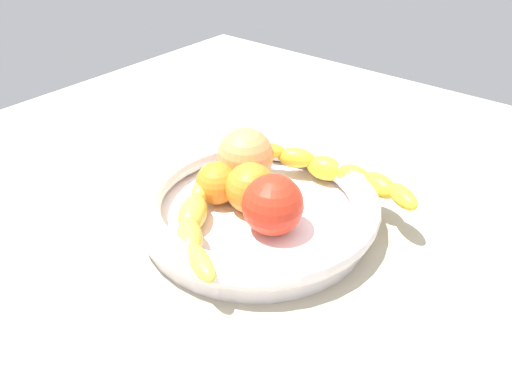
{
  "coord_description": "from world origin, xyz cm",
  "views": [
    {
      "loc": [
        -33.21,
        41.04,
        43.0
      ],
      "look_at": [
        0.0,
        0.0,
        7.93
      ],
      "focal_mm": 35.55,
      "sensor_mm": 36.0,
      "label": 1
    }
  ],
  "objects_px": {
    "orange_mid_left": "(217,183)",
    "peach_blush": "(246,156)",
    "banana_draped_left": "(201,210)",
    "orange_front": "(253,186)",
    "tomato_red": "(273,205)",
    "banana_draped_right": "(336,172)",
    "fruit_bowl": "(256,205)"
  },
  "relations": [
    {
      "from": "banana_draped_right",
      "to": "orange_front",
      "type": "xyz_separation_m",
      "value": [
        0.06,
        0.1,
        0.0
      ]
    },
    {
      "from": "fruit_bowl",
      "to": "banana_draped_right",
      "type": "height_order",
      "value": "banana_draped_right"
    },
    {
      "from": "orange_front",
      "to": "peach_blush",
      "type": "xyz_separation_m",
      "value": [
        0.05,
        -0.05,
        0.01
      ]
    },
    {
      "from": "tomato_red",
      "to": "fruit_bowl",
      "type": "bearing_deg",
      "value": -23.59
    },
    {
      "from": "banana_draped_right",
      "to": "peach_blush",
      "type": "distance_m",
      "value": 0.12
    },
    {
      "from": "tomato_red",
      "to": "peach_blush",
      "type": "xyz_separation_m",
      "value": [
        0.1,
        -0.07,
        0.0
      ]
    },
    {
      "from": "banana_draped_left",
      "to": "orange_front",
      "type": "bearing_deg",
      "value": -109.84
    },
    {
      "from": "banana_draped_left",
      "to": "peach_blush",
      "type": "bearing_deg",
      "value": -77.29
    },
    {
      "from": "orange_mid_left",
      "to": "banana_draped_left",
      "type": "bearing_deg",
      "value": 112.47
    },
    {
      "from": "orange_front",
      "to": "peach_blush",
      "type": "height_order",
      "value": "peach_blush"
    },
    {
      "from": "orange_mid_left",
      "to": "tomato_red",
      "type": "xyz_separation_m",
      "value": [
        -0.09,
        0.0,
        0.01
      ]
    },
    {
      "from": "orange_mid_left",
      "to": "peach_blush",
      "type": "xyz_separation_m",
      "value": [
        0.0,
        -0.06,
        0.01
      ]
    },
    {
      "from": "peach_blush",
      "to": "banana_draped_right",
      "type": "bearing_deg",
      "value": -152.64
    },
    {
      "from": "banana_draped_right",
      "to": "orange_mid_left",
      "type": "height_order",
      "value": "orange_mid_left"
    },
    {
      "from": "banana_draped_left",
      "to": "orange_mid_left",
      "type": "height_order",
      "value": "orange_mid_left"
    },
    {
      "from": "banana_draped_right",
      "to": "peach_blush",
      "type": "xyz_separation_m",
      "value": [
        0.11,
        0.06,
        0.01
      ]
    },
    {
      "from": "tomato_red",
      "to": "orange_front",
      "type": "bearing_deg",
      "value": -24.26
    },
    {
      "from": "tomato_red",
      "to": "banana_draped_left",
      "type": "bearing_deg",
      "value": 32.86
    },
    {
      "from": "orange_front",
      "to": "peach_blush",
      "type": "distance_m",
      "value": 0.07
    },
    {
      "from": "fruit_bowl",
      "to": "tomato_red",
      "type": "bearing_deg",
      "value": 156.41
    },
    {
      "from": "banana_draped_right",
      "to": "tomato_red",
      "type": "distance_m",
      "value": 0.13
    },
    {
      "from": "orange_front",
      "to": "peach_blush",
      "type": "relative_size",
      "value": 0.84
    },
    {
      "from": "tomato_red",
      "to": "banana_draped_right",
      "type": "bearing_deg",
      "value": -95.24
    },
    {
      "from": "orange_front",
      "to": "tomato_red",
      "type": "distance_m",
      "value": 0.05
    },
    {
      "from": "orange_front",
      "to": "tomato_red",
      "type": "height_order",
      "value": "tomato_red"
    },
    {
      "from": "orange_mid_left",
      "to": "orange_front",
      "type": "bearing_deg",
      "value": -158.41
    },
    {
      "from": "banana_draped_left",
      "to": "tomato_red",
      "type": "xyz_separation_m",
      "value": [
        -0.07,
        -0.05,
        0.01
      ]
    },
    {
      "from": "banana_draped_left",
      "to": "peach_blush",
      "type": "xyz_separation_m",
      "value": [
        0.03,
        -0.11,
        0.02
      ]
    },
    {
      "from": "peach_blush",
      "to": "orange_mid_left",
      "type": "bearing_deg",
      "value": 94.4
    },
    {
      "from": "tomato_red",
      "to": "peach_blush",
      "type": "height_order",
      "value": "peach_blush"
    },
    {
      "from": "tomato_red",
      "to": "peach_blush",
      "type": "relative_size",
      "value": 0.96
    },
    {
      "from": "fruit_bowl",
      "to": "peach_blush",
      "type": "height_order",
      "value": "peach_blush"
    }
  ]
}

